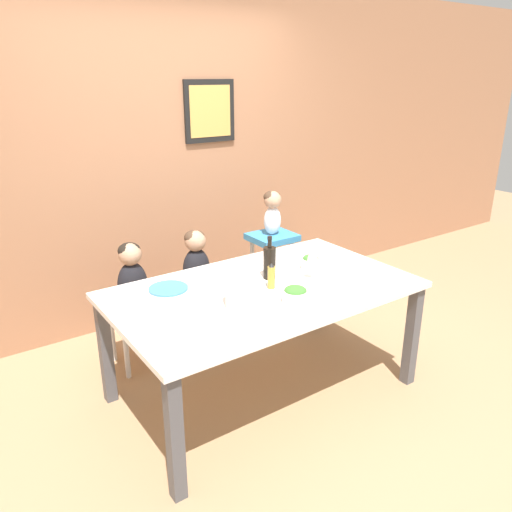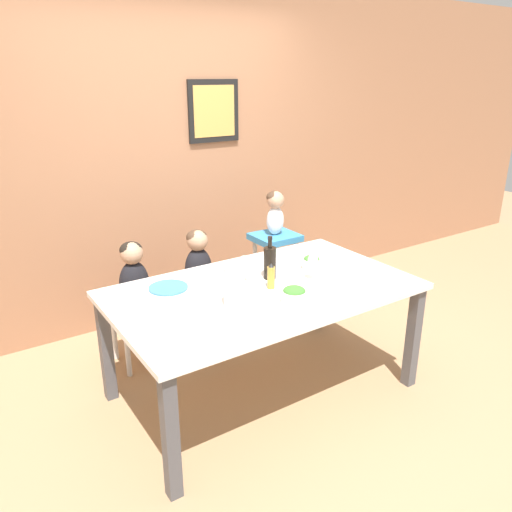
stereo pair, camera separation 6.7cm
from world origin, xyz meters
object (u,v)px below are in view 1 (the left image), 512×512
(chair_far_center, at_px, (198,299))
(salad_bowl_large, at_px, (295,294))
(chair_far_left, at_px, (136,316))
(wine_bottle, at_px, (270,262))
(wine_glass_near, at_px, (312,261))
(person_child_center, at_px, (196,259))
(dinner_plate_front_left, at_px, (202,325))
(person_baby_right, at_px, (272,209))
(salad_bowl_small, at_px, (311,262))
(dinner_plate_back_left, at_px, (168,288))
(chair_right_highchair, at_px, (272,255))
(paper_towel_roll, at_px, (236,288))
(person_child_left, at_px, (132,274))
(wine_glass_far, at_px, (244,264))

(chair_far_center, bearing_deg, salad_bowl_large, -86.49)
(chair_far_center, bearing_deg, chair_far_left, 180.00)
(wine_bottle, relative_size, wine_glass_near, 1.55)
(person_child_center, bearing_deg, dinner_plate_front_left, -116.90)
(person_baby_right, relative_size, salad_bowl_small, 2.84)
(chair_far_left, xyz_separation_m, wine_bottle, (0.65, -0.69, 0.48))
(person_baby_right, xyz_separation_m, dinner_plate_front_left, (-1.21, -1.01, -0.22))
(person_child_center, bearing_deg, dinner_plate_back_left, -132.90)
(chair_right_highchair, height_order, dinner_plate_front_left, chair_right_highchair)
(person_child_center, relative_size, paper_towel_roll, 1.90)
(chair_far_center, distance_m, dinner_plate_back_left, 0.76)
(wine_glass_near, bearing_deg, person_child_left, 134.84)
(person_child_center, xyz_separation_m, salad_bowl_small, (0.48, -0.72, 0.10))
(person_child_left, height_order, wine_glass_far, wine_glass_far)
(wine_glass_near, distance_m, dinner_plate_back_left, 0.91)
(person_child_left, bearing_deg, chair_far_center, -0.15)
(wine_bottle, height_order, dinner_plate_front_left, wine_bottle)
(chair_right_highchair, distance_m, dinner_plate_front_left, 1.58)
(wine_glass_near, bearing_deg, dinner_plate_front_left, -170.68)
(salad_bowl_small, height_order, dinner_plate_back_left, salad_bowl_small)
(person_child_center, height_order, dinner_plate_back_left, person_child_center)
(wine_glass_far, height_order, salad_bowl_large, wine_glass_far)
(wine_glass_near, bearing_deg, chair_far_left, 134.89)
(salad_bowl_small, xyz_separation_m, dinner_plate_back_left, (-0.93, 0.23, -0.04))
(chair_right_highchair, relative_size, dinner_plate_back_left, 3.18)
(paper_towel_roll, bearing_deg, person_child_left, 104.68)
(chair_far_center, bearing_deg, wine_bottle, -77.09)
(wine_glass_near, relative_size, salad_bowl_small, 1.46)
(chair_right_highchair, distance_m, wine_glass_near, 0.97)
(person_baby_right, height_order, paper_towel_roll, person_baby_right)
(wine_glass_far, bearing_deg, salad_bowl_small, -6.04)
(salad_bowl_large, bearing_deg, person_child_center, 93.51)
(chair_far_left, distance_m, wine_glass_far, 0.95)
(chair_right_highchair, height_order, person_child_center, person_child_center)
(chair_right_highchair, relative_size, wine_glass_far, 4.19)
(chair_far_center, height_order, chair_right_highchair, chair_right_highchair)
(person_child_left, distance_m, wine_glass_far, 0.84)
(person_child_center, xyz_separation_m, wine_glass_near, (0.37, -0.86, 0.17))
(chair_far_center, distance_m, person_child_center, 0.32)
(wine_bottle, height_order, salad_bowl_small, wine_bottle)
(wine_glass_near, bearing_deg, paper_towel_roll, -173.55)
(chair_far_center, height_order, dinner_plate_front_left, dinner_plate_front_left)
(wine_glass_near, bearing_deg, person_child_center, 112.90)
(chair_far_center, xyz_separation_m, paper_towel_roll, (-0.25, -0.93, 0.49))
(person_child_left, height_order, dinner_plate_back_left, person_child_left)
(chair_far_center, bearing_deg, person_child_center, 90.00)
(wine_bottle, relative_size, dinner_plate_back_left, 1.17)
(chair_right_highchair, height_order, paper_towel_roll, paper_towel_roll)
(chair_right_highchair, bearing_deg, person_baby_right, 90.00)
(chair_far_left, distance_m, person_child_center, 0.59)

